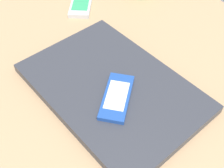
{
  "coord_description": "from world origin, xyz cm",
  "views": [
    {
      "loc": [
        -29.18,
        23.35,
        48.05
      ],
      "look_at": [
        3.6,
        3.33,
        5.0
      ],
      "focal_mm": 46.58,
      "sensor_mm": 36.0,
      "label": 1
    }
  ],
  "objects": [
    {
      "name": "laptop_closed",
      "position": [
        3.6,
        3.33,
        3.96
      ],
      "size": [
        39.23,
        29.92,
        1.92
      ],
      "primitive_type": "cube",
      "rotation": [
        0.0,
        0.0,
        0.17
      ],
      "color": "#33353D",
      "rests_on": "desk_surface"
    },
    {
      "name": "cell_phone_on_desk",
      "position": [
        33.48,
        -5.03,
        3.61
      ],
      "size": [
        11.7,
        10.44,
        1.28
      ],
      "color": "silver",
      "rests_on": "desk_surface"
    },
    {
      "name": "desk_surface",
      "position": [
        0.0,
        0.0,
        1.5
      ],
      "size": [
        120.0,
        80.0,
        3.0
      ],
      "primitive_type": "cube",
      "color": "tan",
      "rests_on": "ground"
    },
    {
      "name": "cell_phone_on_laptop",
      "position": [
        0.24,
        4.46,
        5.43
      ],
      "size": [
        11.56,
        11.35,
        1.08
      ],
      "color": "#1E479E",
      "rests_on": "laptop_closed"
    }
  ]
}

